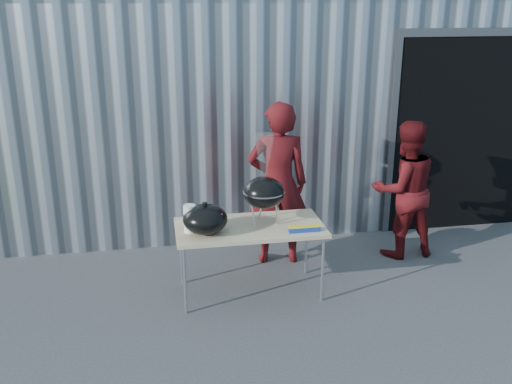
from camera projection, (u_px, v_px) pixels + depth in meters
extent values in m
plane|color=#38383A|center=(255.00, 309.00, 5.68)|extent=(80.00, 80.00, 0.00)
cube|color=silver|center=(253.00, 87.00, 9.71)|extent=(8.00, 6.00, 3.00)
cube|color=black|center=(459.00, 126.00, 7.94)|extent=(2.40, 1.20, 2.50)
cube|color=#4C4C51|center=(495.00, 32.00, 6.99)|extent=(2.52, 0.08, 0.10)
cube|color=tan|center=(250.00, 228.00, 5.79)|extent=(1.50, 0.75, 0.04)
cylinder|color=silver|center=(185.00, 281.00, 5.50)|extent=(0.03, 0.03, 0.71)
cylinder|color=silver|center=(323.00, 269.00, 5.73)|extent=(0.03, 0.03, 0.71)
cylinder|color=silver|center=(181.00, 253.00, 6.09)|extent=(0.03, 0.03, 0.71)
cylinder|color=silver|center=(306.00, 244.00, 6.32)|extent=(0.03, 0.03, 0.71)
ellipsoid|color=black|center=(264.00, 193.00, 5.74)|extent=(0.42, 0.42, 0.31)
cylinder|color=silver|center=(264.00, 192.00, 5.73)|extent=(0.43, 0.43, 0.02)
cylinder|color=silver|center=(264.00, 190.00, 5.73)|extent=(0.40, 0.40, 0.01)
cylinder|color=silver|center=(261.00, 208.00, 5.94)|extent=(0.02, 0.02, 0.24)
cylinder|color=silver|center=(253.00, 216.00, 5.72)|extent=(0.02, 0.02, 0.24)
cylinder|color=silver|center=(277.00, 214.00, 5.76)|extent=(0.02, 0.02, 0.24)
cylinder|color=#C15C45|center=(252.00, 190.00, 5.70)|extent=(0.02, 0.14, 0.02)
cylinder|color=#C15C45|center=(257.00, 189.00, 5.71)|extent=(0.02, 0.14, 0.02)
cylinder|color=#C15C45|center=(261.00, 189.00, 5.72)|extent=(0.02, 0.14, 0.02)
cylinder|color=#C15C45|center=(266.00, 189.00, 5.73)|extent=(0.02, 0.14, 0.02)
cylinder|color=#C15C45|center=(271.00, 189.00, 5.74)|extent=(0.02, 0.14, 0.02)
cylinder|color=#C15C45|center=(276.00, 188.00, 5.75)|extent=(0.02, 0.14, 0.02)
cone|color=silver|center=(264.00, 162.00, 5.63)|extent=(0.20, 0.20, 0.55)
ellipsoid|color=black|center=(205.00, 219.00, 5.57)|extent=(0.44, 0.44, 0.29)
cylinder|color=black|center=(205.00, 204.00, 5.52)|extent=(0.05, 0.05, 0.03)
cylinder|color=white|center=(190.00, 219.00, 5.59)|extent=(0.12, 0.12, 0.28)
cube|color=white|center=(194.00, 217.00, 5.86)|extent=(0.20, 0.15, 0.10)
cube|color=navy|center=(304.00, 229.00, 5.63)|extent=(0.32, 0.05, 0.05)
cube|color=yellow|center=(305.00, 227.00, 5.62)|extent=(0.32, 0.05, 0.01)
imported|color=#490D0F|center=(278.00, 184.00, 6.45)|extent=(0.73, 0.51, 1.89)
imported|color=#490D0F|center=(404.00, 189.00, 6.66)|extent=(0.83, 0.66, 1.64)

